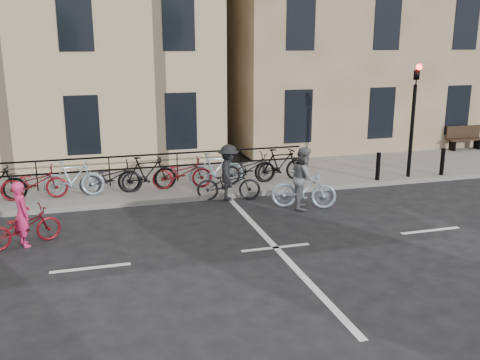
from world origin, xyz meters
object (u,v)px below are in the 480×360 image
object	(u,v)px
bench	(464,137)
cyclist_dark	(229,178)
cyclist_pink	(23,224)
cyclist_grey	(304,184)
traffic_light	(414,107)

from	to	relation	value
bench	cyclist_dark	size ratio (longest dim) A/B	0.83
cyclist_pink	cyclist_grey	size ratio (longest dim) A/B	0.97
bench	traffic_light	bearing A→B (deg)	-144.75
traffic_light	bench	distance (m)	6.14
cyclist_dark	cyclist_pink	bearing A→B (deg)	125.00
traffic_light	cyclist_grey	distance (m)	5.11
bench	cyclist_grey	world-z (taller)	cyclist_grey
cyclist_grey	cyclist_dark	distance (m)	2.23
traffic_light	bench	size ratio (longest dim) A/B	2.44
traffic_light	cyclist_pink	bearing A→B (deg)	-167.28
cyclist_grey	bench	bearing A→B (deg)	-38.57
traffic_light	bench	bearing A→B (deg)	35.25
traffic_light	cyclist_dark	world-z (taller)	traffic_light
cyclist_pink	cyclist_dark	distance (m)	5.78
traffic_light	cyclist_dark	distance (m)	6.52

